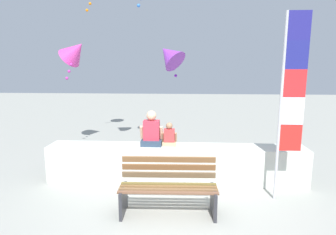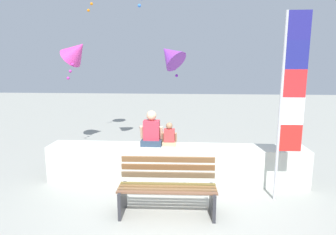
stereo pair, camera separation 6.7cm
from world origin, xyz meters
name	(u,v)px [view 2 (the right image)]	position (x,y,z in m)	size (l,w,h in m)	color
ground_plane	(172,210)	(0.00, 0.00, 0.00)	(40.00, 40.00, 0.00)	gray
seawall_ledge	(176,163)	(0.00, 1.27, 0.38)	(5.34, 0.60, 0.76)	beige
park_bench	(167,188)	(-0.08, -0.04, 0.42)	(1.61, 0.65, 0.88)	brown
person_adult	(152,132)	(-0.51, 1.31, 1.05)	(0.48, 0.35, 0.73)	#293B51
person_child	(169,136)	(-0.14, 1.31, 0.95)	(0.32, 0.23, 0.49)	tan
flag_banner	(290,93)	(1.97, 0.54, 1.94)	(0.42, 0.05, 3.30)	#B7B7BC
kite_magenta	(77,51)	(-2.82, 3.37, 2.79)	(1.04, 0.89, 1.20)	#DB3D9E
kite_purple	(170,55)	(-0.24, 3.12, 2.68)	(1.05, 1.00, 1.00)	purple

